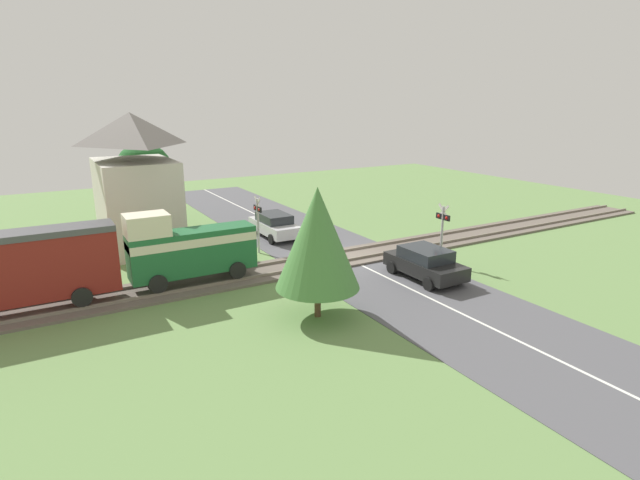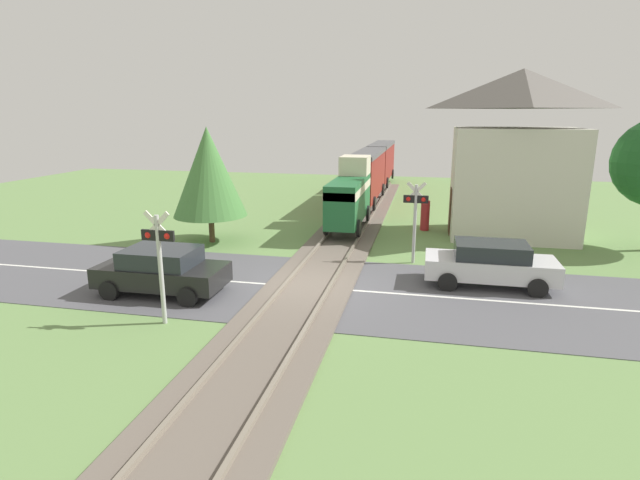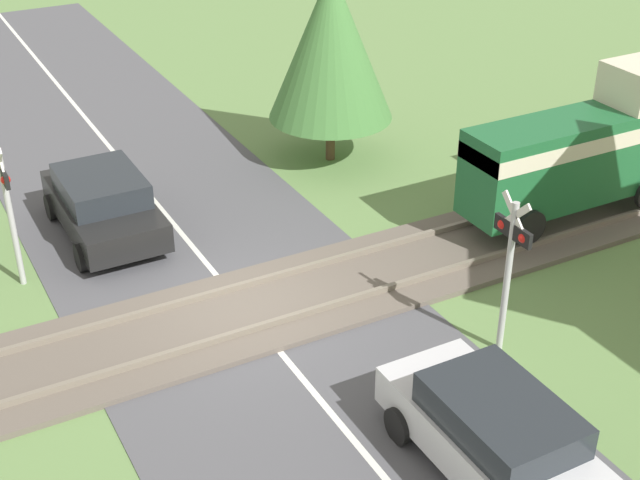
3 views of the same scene
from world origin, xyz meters
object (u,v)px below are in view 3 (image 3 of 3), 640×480
Objects in this scene: car_near_crossing at (103,203)px; crossing_signal_east_approach at (510,254)px; crossing_signal_west_approach at (7,196)px; car_far_side at (498,437)px.

crossing_signal_east_approach is (7.50, 4.96, 1.20)m from car_near_crossing.
crossing_signal_west_approach is (1.20, -2.08, 1.20)m from car_near_crossing.
car_near_crossing is 1.28× the size of crossing_signal_west_approach.
car_near_crossing and car_far_side have the same top height.
car_near_crossing is 10.40m from car_far_side.
crossing_signal_west_approach is 1.00× the size of crossing_signal_east_approach.
crossing_signal_west_approach is (-8.79, -4.96, 1.20)m from car_far_side.
car_far_side is 1.34× the size of crossing_signal_east_approach.
car_far_side is at bearing 29.42° from crossing_signal_west_approach.
car_far_side is 3.46m from crossing_signal_east_approach.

